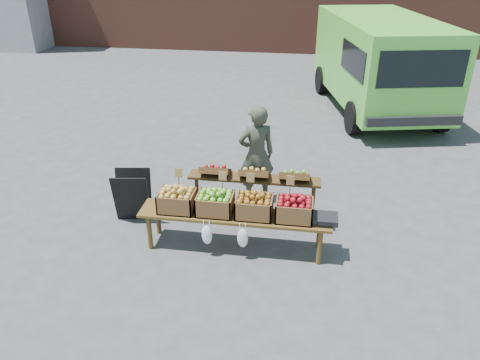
% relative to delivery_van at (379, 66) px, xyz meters
% --- Properties ---
extents(ground, '(80.00, 80.00, 0.00)m').
position_rel_delivery_van_xyz_m(ground, '(-2.38, -6.55, -1.16)').
color(ground, '#434345').
extents(delivery_van, '(3.44, 5.57, 2.32)m').
position_rel_delivery_van_xyz_m(delivery_van, '(0.00, 0.00, 0.00)').
color(delivery_van, '#5AC73D').
rests_on(delivery_van, ground).
extents(vendor, '(0.72, 0.60, 1.68)m').
position_rel_delivery_van_xyz_m(vendor, '(-2.48, -5.19, -0.32)').
color(vendor, '#36382C').
rests_on(vendor, ground).
extents(chalkboard_sign, '(0.59, 0.38, 0.84)m').
position_rel_delivery_van_xyz_m(chalkboard_sign, '(-4.31, -6.11, -0.74)').
color(chalkboard_sign, black).
rests_on(chalkboard_sign, ground).
extents(back_table, '(2.10, 0.44, 1.04)m').
position_rel_delivery_van_xyz_m(back_table, '(-2.42, -5.93, -0.64)').
color(back_table, '#402A13').
rests_on(back_table, ground).
extents(display_bench, '(2.70, 0.56, 0.57)m').
position_rel_delivery_van_xyz_m(display_bench, '(-2.60, -6.65, -0.87)').
color(display_bench, '#503816').
rests_on(display_bench, ground).
extents(crate_golden_apples, '(0.50, 0.40, 0.28)m').
position_rel_delivery_van_xyz_m(crate_golden_apples, '(-3.43, -6.65, -0.45)').
color(crate_golden_apples, '#A5A132').
rests_on(crate_golden_apples, display_bench).
extents(crate_russet_pears, '(0.50, 0.40, 0.28)m').
position_rel_delivery_van_xyz_m(crate_russet_pears, '(-2.88, -6.65, -0.45)').
color(crate_russet_pears, '#619F28').
rests_on(crate_russet_pears, display_bench).
extents(crate_red_apples, '(0.50, 0.40, 0.28)m').
position_rel_delivery_van_xyz_m(crate_red_apples, '(-2.33, -6.65, -0.45)').
color(crate_red_apples, olive).
rests_on(crate_red_apples, display_bench).
extents(crate_green_apples, '(0.50, 0.40, 0.28)m').
position_rel_delivery_van_xyz_m(crate_green_apples, '(-1.78, -6.65, -0.45)').
color(crate_green_apples, maroon).
rests_on(crate_green_apples, display_bench).
extents(weighing_scale, '(0.34, 0.30, 0.08)m').
position_rel_delivery_van_xyz_m(weighing_scale, '(-1.35, -6.65, -0.55)').
color(weighing_scale, black).
rests_on(weighing_scale, display_bench).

